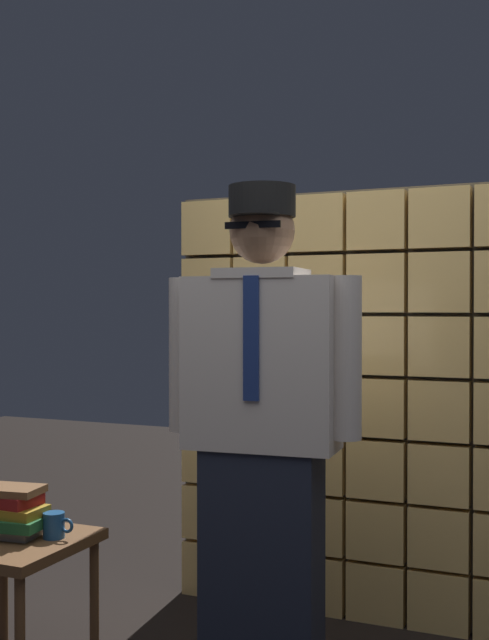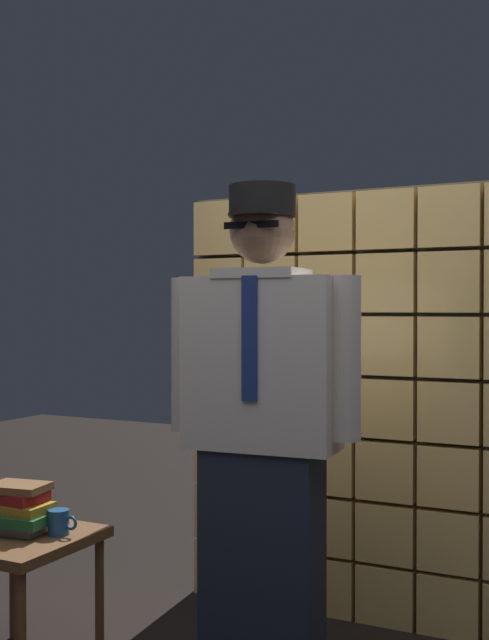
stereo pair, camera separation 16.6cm
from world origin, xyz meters
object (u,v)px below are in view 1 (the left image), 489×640
Objects in this scene: book_stack at (12,513)px; side_table at (11,556)px; coffee_mug at (55,525)px; standing_person at (262,428)px.

side_table is at bearing -63.56° from book_stack.
coffee_mug is at bearing 22.35° from side_table.
side_table is (-0.90, -0.28, -0.49)m from standing_person.
book_stack is 0.17m from coffee_mug.
coffee_mug is (0.15, 0.06, 0.12)m from side_table.
book_stack is (-0.01, 0.02, 0.16)m from side_table.
coffee_mug is at bearing 15.72° from book_stack.
coffee_mug is (0.16, 0.05, -0.04)m from book_stack.
side_table is 1.83× the size of book_stack.
side_table is 4.13× the size of coffee_mug.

